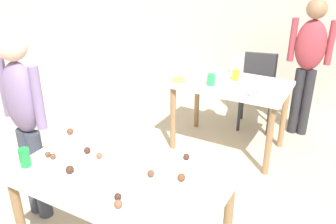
{
  "coord_description": "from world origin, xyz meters",
  "views": [
    {
      "loc": [
        1.19,
        -1.53,
        1.99
      ],
      "look_at": [
        0.04,
        0.56,
        0.9
      ],
      "focal_mm": 38.42,
      "sensor_mm": 36.0,
      "label": 1
    }
  ],
  "objects_px": {
    "dining_table_far": "(231,93)",
    "chair_far_table": "(258,86)",
    "dining_table_near": "(122,186)",
    "pitcher_far": "(237,65)",
    "mixing_bowl": "(150,159)",
    "person_adult_far": "(309,57)",
    "soda_can": "(25,157)",
    "person_girl_near": "(24,114)"
  },
  "relations": [
    {
      "from": "chair_far_table",
      "to": "mixing_bowl",
      "type": "xyz_separation_m",
      "value": [
        -0.02,
        -2.41,
        0.29
      ]
    },
    {
      "from": "dining_table_near",
      "to": "person_girl_near",
      "type": "distance_m",
      "value": 0.96
    },
    {
      "from": "person_adult_far",
      "to": "soda_can",
      "type": "height_order",
      "value": "person_adult_far"
    },
    {
      "from": "person_adult_far",
      "to": "pitcher_far",
      "type": "bearing_deg",
      "value": -146.7
    },
    {
      "from": "dining_table_far",
      "to": "soda_can",
      "type": "xyz_separation_m",
      "value": [
        -0.6,
        -2.08,
        0.17
      ]
    },
    {
      "from": "dining_table_near",
      "to": "dining_table_far",
      "type": "bearing_deg",
      "value": 89.08
    },
    {
      "from": "mixing_bowl",
      "to": "chair_far_table",
      "type": "bearing_deg",
      "value": 89.51
    },
    {
      "from": "dining_table_near",
      "to": "mixing_bowl",
      "type": "distance_m",
      "value": 0.23
    },
    {
      "from": "dining_table_near",
      "to": "chair_far_table",
      "type": "height_order",
      "value": "chair_far_table"
    },
    {
      "from": "person_adult_far",
      "to": "mixing_bowl",
      "type": "xyz_separation_m",
      "value": [
        -0.53,
        -2.42,
        -0.13
      ]
    },
    {
      "from": "dining_table_far",
      "to": "mixing_bowl",
      "type": "bearing_deg",
      "value": -87.56
    },
    {
      "from": "person_girl_near",
      "to": "soda_can",
      "type": "relative_size",
      "value": 12.27
    },
    {
      "from": "person_girl_near",
      "to": "soda_can",
      "type": "xyz_separation_m",
      "value": [
        0.36,
        -0.33,
        -0.08
      ]
    },
    {
      "from": "chair_far_table",
      "to": "mixing_bowl",
      "type": "relative_size",
      "value": 4.12
    },
    {
      "from": "mixing_bowl",
      "to": "pitcher_far",
      "type": "height_order",
      "value": "pitcher_far"
    },
    {
      "from": "person_girl_near",
      "to": "pitcher_far",
      "type": "bearing_deg",
      "value": 66.23
    },
    {
      "from": "mixing_bowl",
      "to": "pitcher_far",
      "type": "relative_size",
      "value": 1.04
    },
    {
      "from": "person_adult_far",
      "to": "mixing_bowl",
      "type": "distance_m",
      "value": 2.48
    },
    {
      "from": "dining_table_near",
      "to": "pitcher_far",
      "type": "xyz_separation_m",
      "value": [
        -0.02,
        2.15,
        0.2
      ]
    },
    {
      "from": "dining_table_far",
      "to": "chair_far_table",
      "type": "xyz_separation_m",
      "value": [
        0.09,
        0.72,
        -0.14
      ]
    },
    {
      "from": "soda_can",
      "to": "pitcher_far",
      "type": "xyz_separation_m",
      "value": [
        0.54,
        2.37,
        0.04
      ]
    },
    {
      "from": "mixing_bowl",
      "to": "soda_can",
      "type": "xyz_separation_m",
      "value": [
        -0.67,
        -0.39,
        0.02
      ]
    },
    {
      "from": "dining_table_far",
      "to": "mixing_bowl",
      "type": "height_order",
      "value": "mixing_bowl"
    },
    {
      "from": "chair_far_table",
      "to": "pitcher_far",
      "type": "height_order",
      "value": "pitcher_far"
    },
    {
      "from": "dining_table_near",
      "to": "soda_can",
      "type": "bearing_deg",
      "value": -158.22
    },
    {
      "from": "mixing_bowl",
      "to": "soda_can",
      "type": "bearing_deg",
      "value": -149.83
    },
    {
      "from": "mixing_bowl",
      "to": "soda_can",
      "type": "relative_size",
      "value": 1.73
    },
    {
      "from": "soda_can",
      "to": "pitcher_far",
      "type": "bearing_deg",
      "value": 77.08
    },
    {
      "from": "person_girl_near",
      "to": "person_adult_far",
      "type": "xyz_separation_m",
      "value": [
        1.56,
        2.48,
        0.02
      ]
    },
    {
      "from": "dining_table_far",
      "to": "pitcher_far",
      "type": "xyz_separation_m",
      "value": [
        -0.05,
        0.29,
        0.21
      ]
    },
    {
      "from": "person_adult_far",
      "to": "pitcher_far",
      "type": "height_order",
      "value": "person_adult_far"
    },
    {
      "from": "chair_far_table",
      "to": "person_adult_far",
      "type": "relative_size",
      "value": 0.57
    },
    {
      "from": "pitcher_far",
      "to": "dining_table_near",
      "type": "bearing_deg",
      "value": -89.4
    },
    {
      "from": "person_girl_near",
      "to": "dining_table_far",
      "type": "bearing_deg",
      "value": 61.45
    },
    {
      "from": "person_adult_far",
      "to": "chair_far_table",
      "type": "bearing_deg",
      "value": -178.88
    },
    {
      "from": "dining_table_far",
      "to": "soda_can",
      "type": "height_order",
      "value": "soda_can"
    },
    {
      "from": "chair_far_table",
      "to": "pitcher_far",
      "type": "distance_m",
      "value": 0.57
    },
    {
      "from": "person_adult_far",
      "to": "mixing_bowl",
      "type": "bearing_deg",
      "value": -102.42
    },
    {
      "from": "mixing_bowl",
      "to": "dining_table_far",
      "type": "bearing_deg",
      "value": 92.44
    },
    {
      "from": "person_girl_near",
      "to": "person_adult_far",
      "type": "bearing_deg",
      "value": 57.85
    },
    {
      "from": "dining_table_near",
      "to": "person_adult_far",
      "type": "bearing_deg",
      "value": 76.19
    },
    {
      "from": "person_girl_near",
      "to": "pitcher_far",
      "type": "relative_size",
      "value": 7.38
    }
  ]
}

